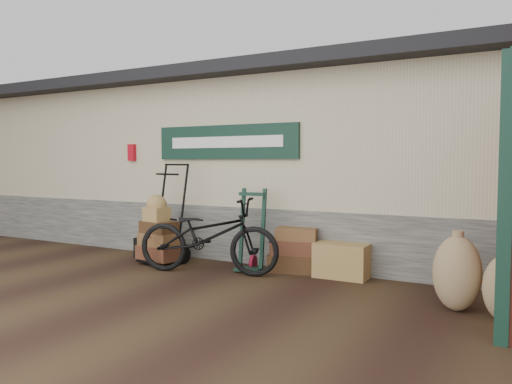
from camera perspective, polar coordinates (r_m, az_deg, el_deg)
ground at (r=7.31m, az=-5.56°, el=-9.44°), size 80.00×80.00×0.00m
station_building at (r=9.51m, az=3.73°, el=3.36°), size 14.40×4.10×3.20m
porter_trolley at (r=8.20m, az=-10.08°, el=-2.28°), size 0.90×0.73×1.64m
green_barrow at (r=7.49m, az=-0.53°, el=-4.34°), size 0.49×0.43×1.23m
suitcase_stack at (r=7.50m, az=4.47°, el=-6.53°), size 0.84×0.63×0.66m
wicker_hamper at (r=7.23m, az=9.87°, el=-7.67°), size 0.75×0.49×0.49m
black_trunk at (r=8.78m, az=-12.36°, el=-6.20°), size 0.36×0.32×0.34m
bicycle at (r=7.32m, az=-5.49°, el=-4.51°), size 1.24×2.25×1.24m
burlap_sack_left at (r=5.94m, az=21.99°, el=-8.61°), size 0.58×0.51×0.83m
burlap_sack_right at (r=5.78m, az=26.52°, el=-9.81°), size 0.53×0.49×0.68m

